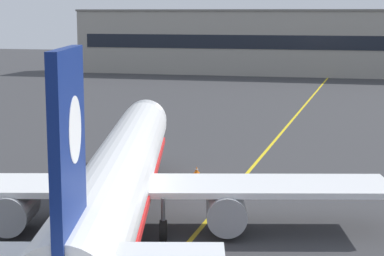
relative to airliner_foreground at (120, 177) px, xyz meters
name	(u,v)px	position (x,y,z in m)	size (l,w,h in m)	color
taxiway_centreline	(246,175)	(4.80, 16.18, -3.37)	(0.30, 180.00, 0.01)	yellow
airliner_foreground	(120,177)	(0.00, 0.00, 0.00)	(32.25, 41.03, 11.65)	white
safety_cone_by_nose_gear	(197,170)	(0.82, 15.92, -3.11)	(0.44, 0.44, 0.55)	orange
terminal_building	(348,43)	(10.63, 107.62, 3.35)	(113.23, 12.40, 13.42)	#9E998E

